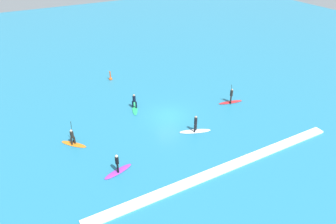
{
  "coord_description": "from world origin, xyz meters",
  "views": [
    {
      "loc": [
        -13.39,
        -24.63,
        17.58
      ],
      "look_at": [
        0.0,
        0.0,
        0.5
      ],
      "focal_mm": 32.58,
      "sensor_mm": 36.0,
      "label": 1
    }
  ],
  "objects": [
    {
      "name": "ground_plane",
      "position": [
        0.0,
        0.0,
        0.0
      ],
      "size": [
        120.0,
        120.0,
        0.0
      ],
      "primitive_type": "plane",
      "color": "teal",
      "rests_on": "ground"
    },
    {
      "name": "marker_buoy",
      "position": [
        -2.4,
        11.73,
        0.24
      ],
      "size": [
        0.45,
        0.45,
        1.34
      ],
      "color": "#E55119",
      "rests_on": "ground_plane"
    },
    {
      "name": "surfer_on_orange_board",
      "position": [
        -10.24,
        -0.21,
        0.48
      ],
      "size": [
        2.24,
        2.39,
        2.36
      ],
      "rotation": [
        0.0,
        0.0,
        2.31
      ],
      "color": "orange",
      "rests_on": "ground_plane"
    },
    {
      "name": "surfer_on_white_board",
      "position": [
        0.98,
        -3.9,
        0.43
      ],
      "size": [
        3.21,
        1.78,
        1.84
      ],
      "rotation": [
        0.0,
        0.0,
        5.92
      ],
      "color": "white",
      "rests_on": "ground_plane"
    },
    {
      "name": "surfer_on_green_board",
      "position": [
        -2.53,
        3.24,
        0.44
      ],
      "size": [
        1.67,
        3.21,
        1.78
      ],
      "rotation": [
        0.0,
        0.0,
        4.36
      ],
      "color": "#23B266",
      "rests_on": "ground_plane"
    },
    {
      "name": "surfer_on_red_board",
      "position": [
        7.82,
        -0.9,
        0.47
      ],
      "size": [
        2.99,
        1.2,
        2.37
      ],
      "rotation": [
        0.0,
        0.0,
        2.92
      ],
      "color": "red",
      "rests_on": "ground_plane"
    },
    {
      "name": "wave_crest",
      "position": [
        0.0,
        -9.75,
        0.09
      ],
      "size": [
        24.16,
        0.9,
        0.18
      ],
      "primitive_type": "cube",
      "color": "white",
      "rests_on": "ground_plane"
    },
    {
      "name": "surfer_on_purple_board",
      "position": [
        -7.9,
        -5.77,
        0.43
      ],
      "size": [
        2.76,
        1.32,
        1.81
      ],
      "rotation": [
        0.0,
        0.0,
        0.27
      ],
      "color": "purple",
      "rests_on": "ground_plane"
    }
  ]
}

